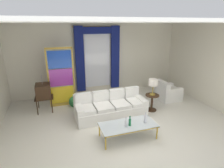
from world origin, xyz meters
TOP-DOWN VIEW (x-y plane):
  - ground_plane at (0.00, 0.00)m, footprint 16.00×16.00m
  - wall_rear at (0.00, 3.06)m, footprint 8.00×0.12m
  - wall_right at (3.66, 0.60)m, footprint 0.12×7.00m
  - ceiling_slab at (0.00, 0.80)m, footprint 8.00×7.60m
  - curtained_window at (-0.03, 2.89)m, footprint 2.00×0.17m
  - couch_white_long at (-0.19, 0.71)m, footprint 2.36×0.98m
  - coffee_table at (-0.12, -0.67)m, footprint 1.52×0.69m
  - bottle_blue_decanter at (-0.22, -0.77)m, footprint 0.06×0.06m
  - bottle_crystal_tall at (0.36, -0.73)m, footprint 0.07×0.07m
  - bottle_amber_squat at (-0.10, -0.74)m, footprint 0.06×0.06m
  - vintage_tv at (-2.29, 1.78)m, footprint 0.62×0.60m
  - armchair_white at (2.45, 1.28)m, footprint 0.83×0.83m
  - stained_glass_divider at (-1.64, 2.04)m, footprint 0.95×0.05m
  - peacock_figurine at (-1.23, 1.66)m, footprint 0.44×0.60m
  - round_side_table at (1.35, 0.61)m, footprint 0.48×0.48m
  - table_lamp_brass at (1.35, 0.61)m, footprint 0.32×0.32m

SIDE VIEW (x-z plane):
  - ground_plane at x=0.00m, z-range 0.00..0.00m
  - peacock_figurine at x=-1.23m, z-range -0.03..0.47m
  - armchair_white at x=2.45m, z-range -0.11..0.69m
  - couch_white_long at x=-0.19m, z-range -0.12..0.74m
  - round_side_table at x=1.35m, z-range 0.06..0.65m
  - coffee_table at x=-0.12m, z-range 0.17..0.58m
  - bottle_amber_squat at x=-0.10m, z-range 0.38..0.67m
  - bottle_blue_decanter at x=-0.22m, z-range 0.38..0.67m
  - bottle_crystal_tall at x=0.36m, z-range 0.38..0.69m
  - vintage_tv at x=-2.29m, z-range 0.06..1.40m
  - table_lamp_brass at x=1.35m, z-range 0.74..1.31m
  - stained_glass_divider at x=-1.64m, z-range -0.04..2.16m
  - wall_rear at x=0.00m, z-range 0.00..3.00m
  - wall_right at x=3.66m, z-range 0.00..3.00m
  - curtained_window at x=-0.03m, z-range 0.39..3.09m
  - ceiling_slab at x=0.00m, z-range 3.00..3.04m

